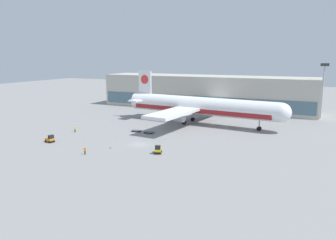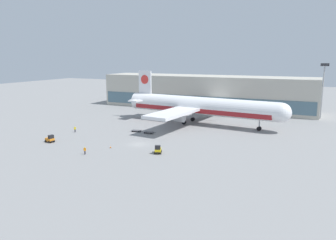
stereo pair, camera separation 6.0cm
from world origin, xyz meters
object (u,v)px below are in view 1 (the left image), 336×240
object	(u,v)px
baggage_tug_mid	(50,139)
baggage_dolly_second	(149,132)
light_mast	(323,86)
baggage_tug_foreground	(158,150)
ground_crew_far	(85,150)
ground_crew_near	(75,129)
traffic_cone_near	(111,147)
airplane_main	(198,106)
baggage_dolly_lead	(136,130)

from	to	relation	value
baggage_tug_mid	baggage_dolly_second	world-z (taller)	baggage_tug_mid
light_mast	baggage_tug_foreground	world-z (taller)	light_mast
baggage_dolly_second	ground_crew_far	distance (m)	24.80
ground_crew_near	traffic_cone_near	distance (m)	21.62
airplane_main	baggage_tug_mid	world-z (taller)	airplane_main
baggage_dolly_second	airplane_main	bearing A→B (deg)	61.43
baggage_dolly_lead	ground_crew_near	size ratio (longest dim) A/B	2.12
traffic_cone_near	light_mast	bearing A→B (deg)	54.37
ground_crew_far	light_mast	bearing A→B (deg)	29.64
light_mast	traffic_cone_near	xyz separation A→B (m)	(-46.08, -64.29, -11.32)
baggage_dolly_lead	baggage_dolly_second	bearing A→B (deg)	-11.14
light_mast	traffic_cone_near	world-z (taller)	light_mast
traffic_cone_near	airplane_main	bearing A→B (deg)	76.16
baggage_tug_foreground	ground_crew_near	distance (m)	33.06
light_mast	baggage_tug_foreground	xyz separation A→B (m)	(-33.54, -63.47, -10.74)
baggage_tug_mid	airplane_main	bearing A→B (deg)	68.33
baggage_dolly_second	ground_crew_far	xyz separation A→B (m)	(-3.26, -24.57, 0.66)
baggage_tug_mid	baggage_dolly_second	size ratio (longest dim) A/B	0.71
ground_crew_near	traffic_cone_near	bearing A→B (deg)	115.31
light_mast	airplane_main	bearing A→B (deg)	-143.47
traffic_cone_near	baggage_dolly_lead	bearing A→B (deg)	100.34
baggage_dolly_lead	traffic_cone_near	bearing A→B (deg)	-85.76
airplane_main	baggage_tug_foreground	bearing A→B (deg)	-78.60
baggage_tug_foreground	baggage_dolly_lead	bearing A→B (deg)	-160.15
baggage_tug_foreground	baggage_tug_mid	bearing A→B (deg)	-107.21
airplane_main	ground_crew_far	world-z (taller)	airplane_main
baggage_dolly_second	ground_crew_near	xyz separation A→B (m)	(-20.41, -7.90, 0.66)
airplane_main	baggage_dolly_second	size ratio (longest dim) A/B	15.42
airplane_main	ground_crew_far	size ratio (longest dim) A/B	32.61
baggage_dolly_lead	ground_crew_far	world-z (taller)	ground_crew_far
baggage_dolly_lead	baggage_dolly_second	distance (m)	4.40
traffic_cone_near	baggage_tug_mid	bearing A→B (deg)	-173.05
light_mast	baggage_tug_mid	size ratio (longest dim) A/B	7.33
ground_crew_far	baggage_tug_foreground	bearing A→B (deg)	1.71
airplane_main	baggage_dolly_lead	world-z (taller)	airplane_main
baggage_tug_mid	ground_crew_near	world-z (taller)	baggage_tug_mid
baggage_tug_foreground	baggage_tug_mid	distance (m)	30.09
baggage_tug_mid	baggage_dolly_lead	bearing A→B (deg)	67.40
light_mast	ground_crew_near	world-z (taller)	light_mast
baggage_tug_foreground	ground_crew_far	bearing A→B (deg)	-84.86
light_mast	airplane_main	xyz separation A→B (m)	(-36.99, -27.40, -5.78)
ground_crew_far	traffic_cone_near	world-z (taller)	ground_crew_far
airplane_main	baggage_tug_mid	xyz separation A→B (m)	(-26.50, -39.01, -4.96)
baggage_dolly_lead	baggage_tug_foreground	bearing A→B (deg)	-53.42
baggage_tug_foreground	traffic_cone_near	xyz separation A→B (m)	(-12.54, -0.82, -0.58)
ground_crew_near	ground_crew_far	bearing A→B (deg)	97.76
baggage_dolly_lead	ground_crew_far	bearing A→B (deg)	-93.53
baggage_tug_foreground	baggage_dolly_second	xyz separation A→B (m)	(-11.44, 16.77, -0.49)
airplane_main	traffic_cone_near	world-z (taller)	airplane_main
baggage_dolly_second	traffic_cone_near	bearing A→B (deg)	-99.68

